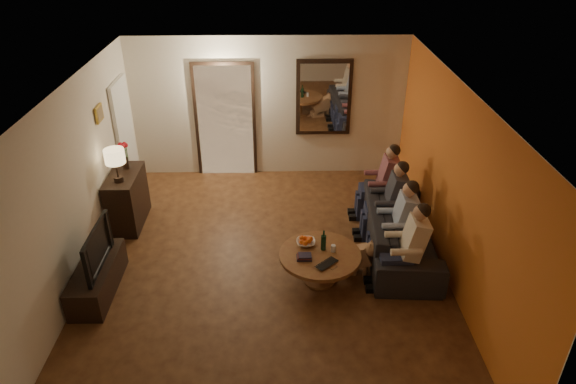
{
  "coord_description": "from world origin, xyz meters",
  "views": [
    {
      "loc": [
        0.17,
        -5.92,
        4.54
      ],
      "look_at": [
        0.3,
        0.3,
        1.05
      ],
      "focal_mm": 32.0,
      "sensor_mm": 36.0,
      "label": 1
    }
  ],
  "objects_px": {
    "bowl": "(306,243)",
    "laptop": "(329,266)",
    "dresser": "(127,199)",
    "dog": "(355,256)",
    "table_lamp": "(116,165)",
    "wine_bottle": "(324,240)",
    "tv": "(90,248)",
    "person_a": "(408,250)",
    "coffee_table": "(320,267)",
    "tv_stand": "(97,278)",
    "sofa": "(399,228)",
    "person_b": "(399,225)",
    "person_c": "(390,204)",
    "person_d": "(383,185)"
  },
  "relations": [
    {
      "from": "person_c",
      "to": "laptop",
      "type": "xyz_separation_m",
      "value": [
        -1.04,
        -1.32,
        -0.14
      ]
    },
    {
      "from": "bowl",
      "to": "wine_bottle",
      "type": "height_order",
      "value": "wine_bottle"
    },
    {
      "from": "bowl",
      "to": "laptop",
      "type": "xyz_separation_m",
      "value": [
        0.28,
        -0.5,
        -0.02
      ]
    },
    {
      "from": "person_d",
      "to": "wine_bottle",
      "type": "distance_m",
      "value": 1.89
    },
    {
      "from": "coffee_table",
      "to": "laptop",
      "type": "xyz_separation_m",
      "value": [
        0.1,
        -0.28,
        0.24
      ]
    },
    {
      "from": "table_lamp",
      "to": "person_a",
      "type": "xyz_separation_m",
      "value": [
        4.1,
        -1.48,
        -0.55
      ]
    },
    {
      "from": "person_a",
      "to": "table_lamp",
      "type": "bearing_deg",
      "value": 160.18
    },
    {
      "from": "dresser",
      "to": "dog",
      "type": "xyz_separation_m",
      "value": [
        3.48,
        -1.37,
        -0.16
      ]
    },
    {
      "from": "sofa",
      "to": "person_d",
      "type": "xyz_separation_m",
      "value": [
        -0.1,
        0.9,
        0.25
      ]
    },
    {
      "from": "person_a",
      "to": "person_b",
      "type": "distance_m",
      "value": 0.6
    },
    {
      "from": "bowl",
      "to": "laptop",
      "type": "distance_m",
      "value": 0.57
    },
    {
      "from": "person_a",
      "to": "bowl",
      "type": "xyz_separation_m",
      "value": [
        -1.32,
        0.38,
        -0.12
      ]
    },
    {
      "from": "person_d",
      "to": "laptop",
      "type": "bearing_deg",
      "value": -118.32
    },
    {
      "from": "coffee_table",
      "to": "bowl",
      "type": "xyz_separation_m",
      "value": [
        -0.18,
        0.22,
        0.26
      ]
    },
    {
      "from": "dresser",
      "to": "person_b",
      "type": "height_order",
      "value": "person_b"
    },
    {
      "from": "coffee_table",
      "to": "person_c",
      "type": "bearing_deg",
      "value": 42.56
    },
    {
      "from": "person_d",
      "to": "bowl",
      "type": "height_order",
      "value": "person_d"
    },
    {
      "from": "bowl",
      "to": "person_a",
      "type": "bearing_deg",
      "value": -15.93
    },
    {
      "from": "coffee_table",
      "to": "tv_stand",
      "type": "bearing_deg",
      "value": -176.99
    },
    {
      "from": "tv_stand",
      "to": "coffee_table",
      "type": "distance_m",
      "value": 2.97
    },
    {
      "from": "coffee_table",
      "to": "laptop",
      "type": "bearing_deg",
      "value": -70.35
    },
    {
      "from": "dresser",
      "to": "person_d",
      "type": "distance_m",
      "value": 4.11
    },
    {
      "from": "tv_stand",
      "to": "sofa",
      "type": "bearing_deg",
      "value": 12.08
    },
    {
      "from": "person_a",
      "to": "laptop",
      "type": "bearing_deg",
      "value": -173.18
    },
    {
      "from": "person_d",
      "to": "dog",
      "type": "height_order",
      "value": "person_d"
    },
    {
      "from": "dog",
      "to": "wine_bottle",
      "type": "xyz_separation_m",
      "value": [
        -0.46,
        -0.08,
        0.32
      ]
    },
    {
      "from": "sofa",
      "to": "person_c",
      "type": "height_order",
      "value": "person_c"
    },
    {
      "from": "person_a",
      "to": "laptop",
      "type": "relative_size",
      "value": 3.65
    },
    {
      "from": "tv_stand",
      "to": "dog",
      "type": "distance_m",
      "value": 3.49
    },
    {
      "from": "person_d",
      "to": "laptop",
      "type": "height_order",
      "value": "person_d"
    },
    {
      "from": "person_c",
      "to": "dresser",
      "type": "bearing_deg",
      "value": 173.06
    },
    {
      "from": "tv",
      "to": "person_a",
      "type": "height_order",
      "value": "person_a"
    },
    {
      "from": "tv_stand",
      "to": "person_d",
      "type": "relative_size",
      "value": 1.05
    },
    {
      "from": "sofa",
      "to": "coffee_table",
      "type": "relative_size",
      "value": 2.16
    },
    {
      "from": "person_d",
      "to": "person_c",
      "type": "bearing_deg",
      "value": -90.0
    },
    {
      "from": "dog",
      "to": "person_b",
      "type": "bearing_deg",
      "value": 42.48
    },
    {
      "from": "table_lamp",
      "to": "sofa",
      "type": "relative_size",
      "value": 0.23
    },
    {
      "from": "laptop",
      "to": "sofa",
      "type": "bearing_deg",
      "value": -0.88
    },
    {
      "from": "dresser",
      "to": "tv_stand",
      "type": "xyz_separation_m",
      "value": [
        0.0,
        -1.7,
        -0.23
      ]
    },
    {
      "from": "table_lamp",
      "to": "person_d",
      "type": "distance_m",
      "value": 4.15
    },
    {
      "from": "dog",
      "to": "sofa",
      "type": "bearing_deg",
      "value": 57.33
    },
    {
      "from": "person_c",
      "to": "dog",
      "type": "height_order",
      "value": "person_c"
    },
    {
      "from": "dresser",
      "to": "table_lamp",
      "type": "relative_size",
      "value": 1.83
    },
    {
      "from": "tv_stand",
      "to": "person_c",
      "type": "relative_size",
      "value": 1.05
    },
    {
      "from": "tv",
      "to": "dog",
      "type": "relative_size",
      "value": 1.74
    },
    {
      "from": "person_c",
      "to": "laptop",
      "type": "relative_size",
      "value": 3.65
    },
    {
      "from": "tv_stand",
      "to": "person_b",
      "type": "relative_size",
      "value": 1.05
    },
    {
      "from": "bowl",
      "to": "wine_bottle",
      "type": "bearing_deg",
      "value": -27.55
    },
    {
      "from": "table_lamp",
      "to": "wine_bottle",
      "type": "bearing_deg",
      "value": -22.08
    },
    {
      "from": "dresser",
      "to": "dog",
      "type": "distance_m",
      "value": 3.74
    }
  ]
}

